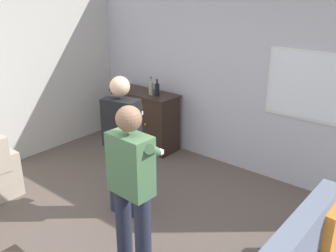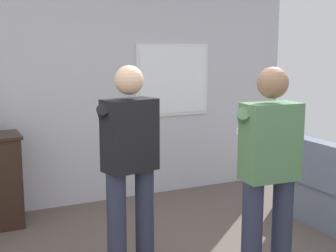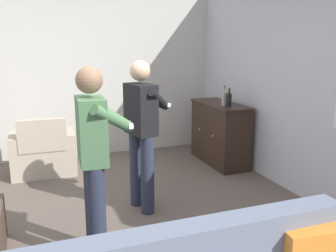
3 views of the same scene
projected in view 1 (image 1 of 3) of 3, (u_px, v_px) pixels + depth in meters
name	position (u px, v px, depth m)	size (l,w,h in m)	color
ground	(99.00, 250.00, 3.89)	(10.40, 10.40, 0.00)	brown
wall_back_with_window	(238.00, 74.00, 5.29)	(5.20, 0.15, 2.80)	silver
sideboard_cabinet	(145.00, 119.00, 6.25)	(1.18, 0.49, 0.95)	black
bottle_wine_green	(151.00, 88.00, 5.90)	(0.08, 0.08, 0.29)	gray
bottle_liquor_amber	(157.00, 89.00, 5.84)	(0.08, 0.08, 0.27)	black
person_standing_left	(123.00, 140.00, 4.23)	(0.55, 0.51, 1.68)	#282D42
person_standing_right	(132.00, 186.00, 3.28)	(0.56, 0.48, 1.68)	#282D42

